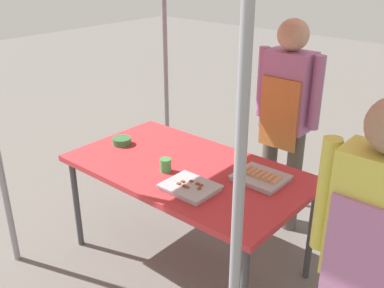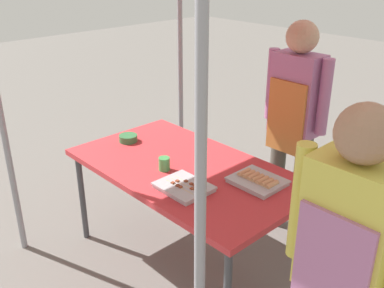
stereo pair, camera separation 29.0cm
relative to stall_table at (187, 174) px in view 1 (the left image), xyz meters
name	(u,v)px [view 1 (the left image)]	position (x,y,z in m)	size (l,w,h in m)	color
ground_plane	(188,259)	(0.00, 0.00, -0.70)	(18.00, 18.00, 0.00)	#66605B
stall_table	(187,174)	(0.00, 0.00, 0.00)	(1.60, 0.90, 0.75)	#C63338
tray_grilled_sausages	(261,177)	(0.47, 0.16, 0.07)	(0.31, 0.26, 0.05)	#ADADB2
tray_meat_skewers	(190,187)	(0.21, -0.21, 0.07)	(0.31, 0.26, 0.04)	#ADADB2
condiment_bowl	(122,141)	(-0.61, -0.03, 0.08)	(0.14, 0.14, 0.05)	#33723F
drink_cup_near_edge	(166,165)	(-0.07, -0.13, 0.10)	(0.07, 0.07, 0.09)	#3F994C
vendor_woman	(286,111)	(0.24, 0.84, 0.28)	(0.52, 0.23, 1.64)	#595147
customer_nearby	(371,251)	(1.32, -0.38, 0.25)	(0.52, 0.23, 1.60)	black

